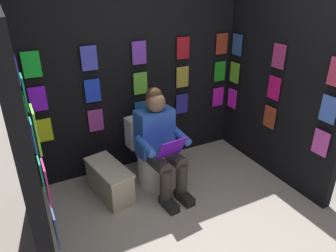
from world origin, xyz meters
TOP-DOWN VIEW (x-y plane):
  - display_wall_back at (0.00, -1.81)m, footprint 2.72×0.14m
  - display_wall_left at (-1.36, -0.88)m, footprint 0.14×1.77m
  - display_wall_right at (1.36, -0.88)m, footprint 0.14×1.77m
  - toilet at (0.07, -1.32)m, footprint 0.43×0.57m
  - person_reading at (0.05, -1.09)m, footprint 0.55×0.71m
  - comic_longbox_near at (0.60, -1.26)m, footprint 0.40×0.69m

SIDE VIEW (x-z plane):
  - comic_longbox_near at x=0.60m, z-range 0.00..0.37m
  - toilet at x=0.07m, z-range -0.06..0.71m
  - person_reading at x=0.05m, z-range 0.00..1.20m
  - display_wall_left at x=-1.36m, z-range 0.00..2.06m
  - display_wall_right at x=1.36m, z-range 0.00..2.06m
  - display_wall_back at x=0.00m, z-range 0.00..2.06m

